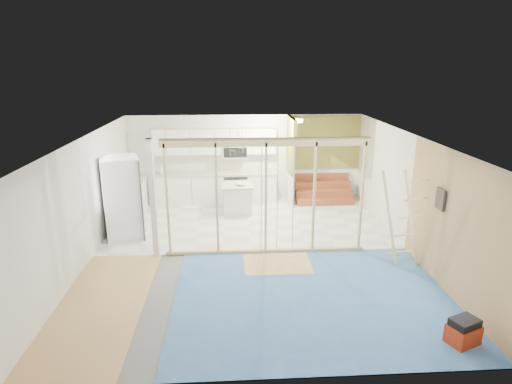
{
  "coord_description": "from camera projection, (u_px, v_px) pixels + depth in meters",
  "views": [
    {
      "loc": [
        -0.44,
        -8.72,
        4.07
      ],
      "look_at": [
        0.12,
        0.6,
        1.24
      ],
      "focal_mm": 30.0,
      "sensor_mm": 36.0,
      "label": 1
    }
  ],
  "objects": [
    {
      "name": "pot_rack",
      "position": [
        236.0,
        149.0,
        10.75
      ],
      "size": [
        0.52,
        0.52,
        0.72
      ],
      "color": "black",
      "rests_on": "room"
    },
    {
      "name": "floor_overlays",
      "position": [
        255.0,
        251.0,
        9.6
      ],
      "size": [
        7.0,
        8.0,
        0.03
      ],
      "color": "beige",
      "rests_on": "room"
    },
    {
      "name": "room",
      "position": [
        252.0,
        198.0,
        9.16
      ],
      "size": [
        7.01,
        8.01,
        2.61
      ],
      "color": "slate",
      "rests_on": "ground"
    },
    {
      "name": "toolbox",
      "position": [
        463.0,
        332.0,
        6.4
      ],
      "size": [
        0.54,
        0.48,
        0.43
      ],
      "rotation": [
        0.0,
        0.0,
        0.4
      ],
      "color": "#97270D",
      "rests_on": "room"
    },
    {
      "name": "fridge",
      "position": [
        122.0,
        198.0,
        10.17
      ],
      "size": [
        1.09,
        1.05,
        1.97
      ],
      "rotation": [
        0.0,
        0.0,
        0.32
      ],
      "color": "white",
      "rests_on": "room"
    },
    {
      "name": "base_cabinets",
      "position": [
        191.0,
        191.0,
        12.52
      ],
      "size": [
        4.45,
        2.24,
        0.93
      ],
      "color": "white",
      "rests_on": "room"
    },
    {
      "name": "sheathing_panel",
      "position": [
        457.0,
        229.0,
        7.45
      ],
      "size": [
        0.02,
        4.0,
        2.6
      ],
      "primitive_type": "cube",
      "color": "tan",
      "rests_on": "room"
    },
    {
      "name": "soap_bottle_b",
      "position": [
        261.0,
        169.0,
        12.87
      ],
      "size": [
        0.08,
        0.09,
        0.17
      ],
      "primitive_type": "imported",
      "rotation": [
        0.0,
        0.0,
        0.1
      ],
      "color": "silver",
      "rests_on": "base_cabinets"
    },
    {
      "name": "ceiling_light",
      "position": [
        297.0,
        121.0,
        11.75
      ],
      "size": [
        0.32,
        0.32,
        0.08
      ],
      "primitive_type": "cylinder",
      "color": "#FFEABF",
      "rests_on": "room"
    },
    {
      "name": "ladder",
      "position": [
        403.0,
        218.0,
        8.7
      ],
      "size": [
        1.09,
        0.16,
        2.03
      ],
      "rotation": [
        0.0,
        0.0,
        -0.23
      ],
      "color": "beige",
      "rests_on": "room"
    },
    {
      "name": "stud_frame",
      "position": [
        240.0,
        185.0,
        9.06
      ],
      "size": [
        4.66,
        0.14,
        2.6
      ],
      "color": "tan",
      "rests_on": "room"
    },
    {
      "name": "island",
      "position": [
        237.0,
        199.0,
        11.98
      ],
      "size": [
        0.89,
        0.89,
        0.84
      ],
      "rotation": [
        0.0,
        0.0,
        0.04
      ],
      "color": "white",
      "rests_on": "room"
    },
    {
      "name": "bowl",
      "position": [
        241.0,
        184.0,
        11.73
      ],
      "size": [
        0.34,
        0.34,
        0.07
      ],
      "primitive_type": "imported",
      "rotation": [
        0.0,
        0.0,
        -0.33
      ],
      "color": "silver",
      "rests_on": "island"
    },
    {
      "name": "upper_cabinets",
      "position": [
        217.0,
        142.0,
        12.61
      ],
      "size": [
        3.6,
        0.41,
        0.85
      ],
      "color": "white",
      "rests_on": "room"
    },
    {
      "name": "electrical_panel",
      "position": [
        440.0,
        199.0,
        7.92
      ],
      "size": [
        0.04,
        0.3,
        0.4
      ],
      "primitive_type": "cube",
      "color": "#37383C",
      "rests_on": "room"
    },
    {
      "name": "soap_bottle_a",
      "position": [
        161.0,
        169.0,
        12.56
      ],
      "size": [
        0.13,
        0.13,
        0.32
      ],
      "primitive_type": "imported",
      "rotation": [
        0.0,
        0.0,
        0.03
      ],
      "color": "silver",
      "rests_on": "base_cabinets"
    },
    {
      "name": "green_partition",
      "position": [
        313.0,
        171.0,
        12.88
      ],
      "size": [
        2.25,
        1.51,
        2.6
      ],
      "color": "olive",
      "rests_on": "room"
    }
  ]
}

